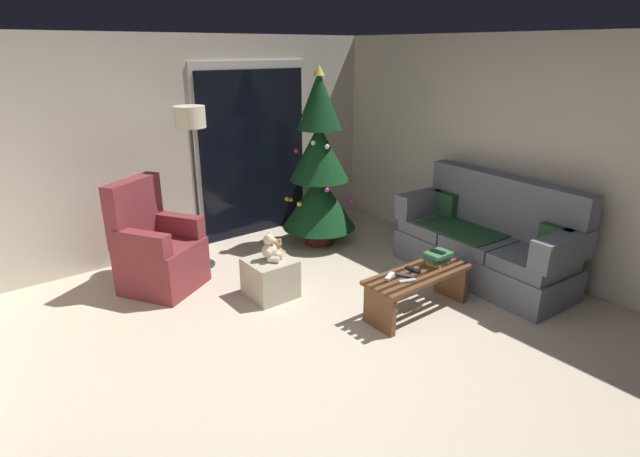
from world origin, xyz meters
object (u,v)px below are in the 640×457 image
remote_silver (408,281)px  remote_graphite (405,276)px  ottoman (270,278)px  coffee_table (418,286)px  cell_phone (438,252)px  christmas_tree (319,170)px  teddy_bear_cream (270,249)px  armchair (157,251)px  floor_lamp (191,133)px  teddy_bear_honey_by_tree (278,251)px  book_stack (438,258)px  remote_black (413,270)px  remote_white (390,276)px  couch (486,241)px

remote_silver → remote_graphite: same height
remote_graphite → ottoman: 1.34m
coffee_table → cell_phone: size_ratio=7.64×
christmas_tree → teddy_bear_cream: bearing=-145.9°
remote_silver → armchair: armchair is taller
remote_graphite → floor_lamp: floor_lamp is taller
remote_graphite → ottoman: remote_graphite is taller
remote_graphite → armchair: bearing=-78.1°
remote_silver → teddy_bear_honey_by_tree: (-0.14, 1.88, -0.30)m
remote_graphite → book_stack: (0.45, 0.00, 0.06)m
remote_black → remote_graphite: bearing=15.4°
remote_silver → remote_white: 0.18m
remote_white → armchair: (-1.42, 1.90, -0.01)m
floor_lamp → coffee_table: bearing=-63.0°
teddy_bear_honey_by_tree → couch: bearing=-47.8°
remote_black → ottoman: 1.40m
cell_phone → teddy_bear_cream: 1.60m
couch → teddy_bear_honey_by_tree: size_ratio=6.96×
teddy_bear_honey_by_tree → christmas_tree: bearing=11.9°
remote_white → floor_lamp: size_ratio=0.09×
remote_black → armchair: 2.56m
teddy_bear_cream → couch: bearing=-26.0°
remote_silver → book_stack: book_stack is taller
floor_lamp → ottoman: size_ratio=4.05×
book_stack → teddy_bear_honey_by_tree: bearing=110.0°
book_stack → armchair: size_ratio=0.22×
remote_black → ottoman: remote_black is taller
book_stack → ottoman: 1.64m
ottoman → teddy_bear_cream: 0.32m
remote_white → floor_lamp: 2.53m
book_stack → floor_lamp: floor_lamp is taller
coffee_table → christmas_tree: (0.35, 1.96, 0.68)m
christmas_tree → ottoman: christmas_tree is taller
ottoman → teddy_bear_honey_by_tree: ottoman is taller
armchair → floor_lamp: bearing=21.6°
book_stack → christmas_tree: bearing=87.7°
coffee_table → armchair: (-1.71, 1.99, 0.13)m
ottoman → remote_silver: bearing=-60.5°
remote_silver → christmas_tree: (0.59, 2.03, 0.54)m
christmas_tree → ottoman: (-1.26, -0.84, -0.76)m
remote_silver → teddy_bear_cream: size_ratio=0.55×
remote_silver → coffee_table: bearing=127.7°
remote_graphite → teddy_bear_cream: (-0.73, 1.09, 0.09)m
remote_graphite → remote_silver: bearing=29.6°
remote_white → remote_silver: bearing=-9.0°
ottoman → armchair: bearing=132.5°
remote_graphite → ottoman: bearing=-82.2°
christmas_tree → armchair: bearing=179.2°
remote_silver → remote_black: bearing=141.5°
ottoman → remote_graphite: bearing=-56.2°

